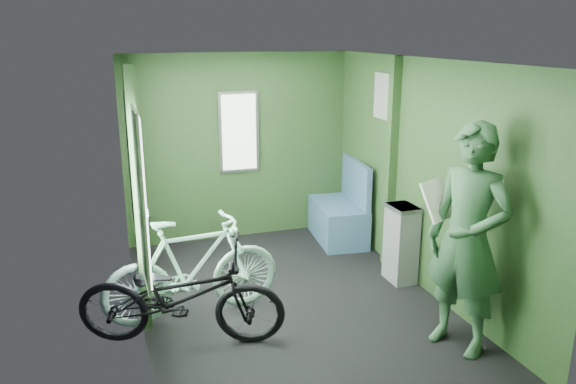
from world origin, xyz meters
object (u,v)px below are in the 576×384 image
at_px(waste_box, 401,243).
at_px(bench_seat, 340,217).
at_px(bicycle_mint, 195,317).
at_px(bicycle_black, 183,344).
at_px(passenger, 468,240).

height_order(waste_box, bench_seat, bench_seat).
bearing_deg(waste_box, bench_seat, 94.93).
xyz_separation_m(bicycle_mint, bench_seat, (2.08, 1.41, 0.30)).
xyz_separation_m(bicycle_black, waste_box, (2.36, 0.54, 0.41)).
height_order(bicycle_black, bench_seat, bench_seat).
height_order(bicycle_black, bicycle_mint, bicycle_mint).
bearing_deg(bench_seat, waste_box, -78.32).
relative_size(bicycle_mint, passenger, 0.86).
distance_m(bicycle_black, bench_seat, 2.93).
bearing_deg(waste_box, passenger, -97.93).
bearing_deg(bicycle_mint, passenger, -126.31).
height_order(bicycle_mint, passenger, passenger).
relative_size(passenger, bench_seat, 1.87).
bearing_deg(passenger, bicycle_mint, -145.49).
xyz_separation_m(bicycle_mint, waste_box, (2.19, 0.11, 0.41)).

